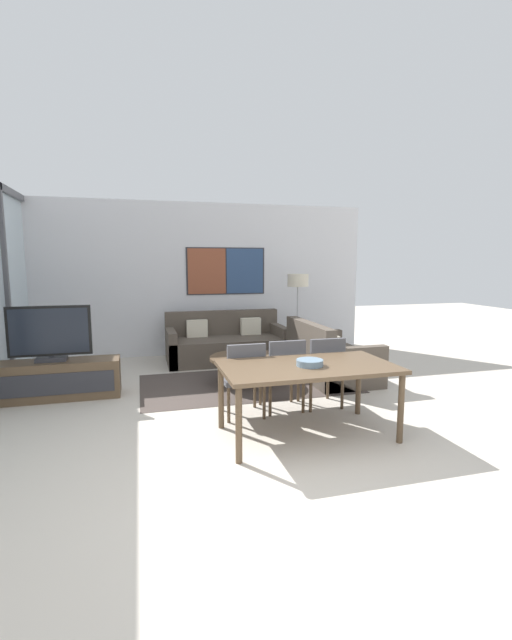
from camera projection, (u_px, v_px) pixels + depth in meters
The scene contains 14 objects.
ground_plane at pixel (282, 492), 3.25m from camera, with size 24.00×24.00×0.00m, color beige.
wall_back at pixel (195, 279), 7.93m from camera, with size 6.64×0.09×2.80m.
area_rug at pixel (247, 383), 6.11m from camera, with size 2.96×1.71×0.01m.
tv_console at pixel (53, 380), 5.41m from camera, with size 1.63×0.44×0.49m.
television at pixel (50, 334), 5.33m from camera, with size 0.98×0.20×0.70m.
sofa_main at pixel (226, 345), 7.52m from camera, with size 2.04×0.93×0.85m.
sofa_side at pixel (327, 360), 6.38m from camera, with size 0.93×1.53×0.85m.
coffee_table at pixel (247, 363), 6.07m from camera, with size 1.05×1.05×0.40m.
dining_table at pixel (308, 372), 4.23m from camera, with size 1.71×0.94×0.72m.
dining_chair_left at pixel (244, 375), 4.74m from camera, with size 0.46×0.46×0.86m.
dining_chair_centre at pixel (284, 370), 4.94m from camera, with size 0.46×0.46×0.86m.
dining_chair_right at pixel (323, 367), 5.07m from camera, with size 0.46×0.46×0.86m.
fruit_bowl at pixel (310, 362), 4.18m from camera, with size 0.27×0.27×0.06m.
floor_lamp at pixel (298, 286), 7.64m from camera, with size 0.37×0.37×1.51m.
Camera 1 is at (-1.00, -2.88, 1.74)m, focal length 24.00 mm.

